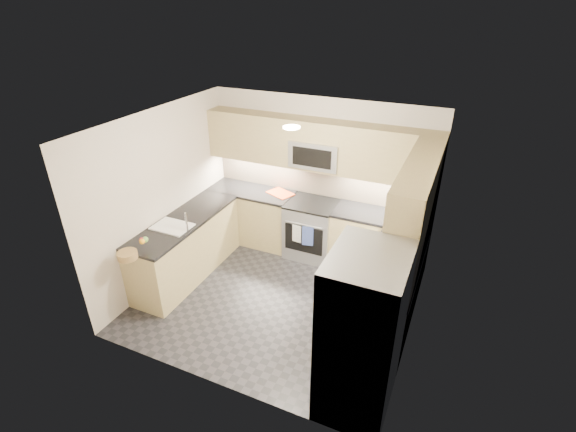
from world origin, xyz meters
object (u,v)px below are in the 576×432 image
object	(u,v)px
refrigerator	(362,334)
utensil_bowl	(411,217)
fruit_basket	(127,255)
microwave	(317,153)
gas_range	(311,229)
cutting_board	(280,193)

from	to	relation	value
refrigerator	utensil_bowl	size ratio (longest dim) A/B	6.61
fruit_basket	microwave	bearing A→B (deg)	58.87
refrigerator	utensil_bowl	distance (m)	2.40
utensil_bowl	refrigerator	bearing A→B (deg)	-91.40
refrigerator	fruit_basket	bearing A→B (deg)	178.97
gas_range	refrigerator	distance (m)	2.86
gas_range	utensil_bowl	size ratio (longest dim) A/B	3.34
utensil_bowl	cutting_board	world-z (taller)	utensil_bowl
gas_range	refrigerator	world-z (taller)	refrigerator
refrigerator	utensil_bowl	bearing A→B (deg)	88.60
utensil_bowl	fruit_basket	world-z (taller)	utensil_bowl
gas_range	cutting_board	world-z (taller)	cutting_board
cutting_board	refrigerator	bearing A→B (deg)	-51.00
refrigerator	cutting_board	distance (m)	3.24
microwave	utensil_bowl	distance (m)	1.66
microwave	fruit_basket	world-z (taller)	microwave
refrigerator	fruit_basket	distance (m)	2.96
refrigerator	utensil_bowl	world-z (taller)	refrigerator
microwave	cutting_board	size ratio (longest dim) A/B	1.86
gas_range	utensil_bowl	bearing A→B (deg)	-0.97
cutting_board	microwave	bearing A→B (deg)	3.13
gas_range	cutting_board	size ratio (longest dim) A/B	2.23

